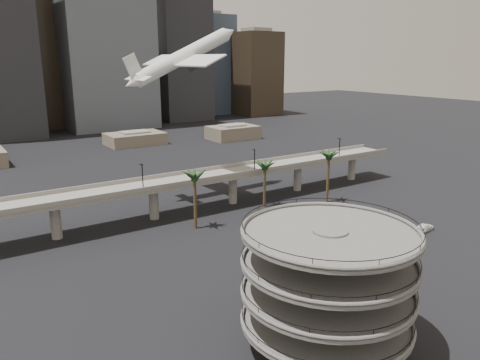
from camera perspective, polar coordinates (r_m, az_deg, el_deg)
ground at (r=76.88m, az=15.32°, el=-14.46°), size 700.00×700.00×0.00m
parking_ramp at (r=61.37m, az=10.65°, el=-11.63°), size 22.20×22.20×17.35m
overpass at (r=114.61m, az=-5.51°, el=-0.24°), size 130.00×9.30×14.70m
palm_trees at (r=112.52m, az=3.27°, el=1.67°), size 42.40×10.40×14.00m
low_buildings at (r=197.11m, az=-15.94°, el=4.25°), size 135.00×27.50×6.80m
skyline at (r=268.33m, az=-20.02°, el=14.67°), size 269.00×86.00×110.83m
airborne_jet at (r=124.03m, az=-6.97°, el=14.63°), size 34.15×31.23×17.19m
car_a at (r=82.90m, az=2.51°, el=-11.04°), size 4.91×2.59×1.59m
car_b at (r=93.43m, az=9.88°, el=-8.17°), size 4.95×1.89×1.61m
car_c at (r=110.34m, az=21.58°, el=-5.39°), size 5.86×3.06×1.62m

